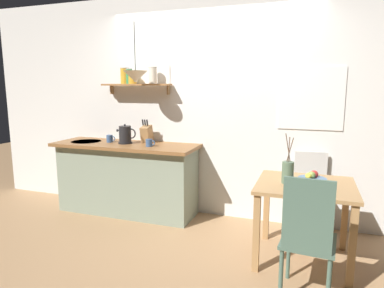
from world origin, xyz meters
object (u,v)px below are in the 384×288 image
at_px(coffee_mug_spare, 149,143).
at_px(electric_kettle, 125,135).
at_px(twig_vase, 288,172).
at_px(dining_chair_far, 310,189).
at_px(fruit_bowl, 312,180).
at_px(pendant_lamp, 135,76).
at_px(knife_block, 147,134).
at_px(dining_chair_near, 308,235).
at_px(coffee_mug_by_sink, 110,139).
at_px(dining_table, 305,197).

bearing_deg(coffee_mug_spare, electric_kettle, 165.67).
distance_m(electric_kettle, coffee_mug_spare, 0.39).
bearing_deg(twig_vase, dining_chair_far, 72.63).
xyz_separation_m(fruit_bowl, pendant_lamp, (-1.97, 0.44, 0.93)).
bearing_deg(knife_block, coffee_mug_spare, -57.38).
distance_m(dining_chair_near, coffee_mug_spare, 2.15).
height_order(electric_kettle, pendant_lamp, pendant_lamp).
xyz_separation_m(electric_kettle, pendant_lamp, (0.23, -0.12, 0.71)).
distance_m(fruit_bowl, coffee_mug_by_sink, 2.51).
relative_size(twig_vase, pendant_lamp, 0.67).
xyz_separation_m(dining_chair_near, coffee_mug_by_sink, (-2.43, 1.19, 0.42)).
height_order(dining_chair_far, twig_vase, twig_vase).
distance_m(dining_table, dining_chair_far, 0.64).
relative_size(coffee_mug_by_sink, pendant_lamp, 0.18).
height_order(dining_chair_near, dining_chair_far, dining_chair_near).
distance_m(dining_chair_near, dining_chair_far, 1.28).
distance_m(electric_kettle, coffee_mug_by_sink, 0.24).
distance_m(twig_vase, knife_block, 1.92).
bearing_deg(dining_table, electric_kettle, 166.24).
distance_m(fruit_bowl, coffee_mug_spare, 1.89).
distance_m(coffee_mug_by_sink, coffee_mug_spare, 0.62).
bearing_deg(coffee_mug_spare, fruit_bowl, -14.19).
xyz_separation_m(knife_block, coffee_mug_by_sink, (-0.45, -0.14, -0.07)).
relative_size(dining_chair_far, pendant_lamp, 1.33).
height_order(dining_chair_far, coffee_mug_spare, coffee_mug_spare).
height_order(dining_chair_far, electric_kettle, electric_kettle).
distance_m(fruit_bowl, knife_block, 2.12).
relative_size(coffee_mug_spare, pendant_lamp, 0.18).
xyz_separation_m(fruit_bowl, coffee_mug_spare, (-1.83, 0.46, 0.16)).
xyz_separation_m(coffee_mug_by_sink, coffee_mug_spare, (0.61, -0.11, -0.00)).
distance_m(fruit_bowl, pendant_lamp, 2.23).
bearing_deg(electric_kettle, dining_table, -13.76).
distance_m(twig_vase, pendant_lamp, 2.02).
relative_size(dining_chair_near, coffee_mug_by_sink, 8.10).
height_order(dining_chair_near, knife_block, knife_block).
xyz_separation_m(electric_kettle, coffee_mug_by_sink, (-0.24, 0.02, -0.06)).
xyz_separation_m(dining_table, dining_chair_far, (0.05, 0.63, -0.10)).
bearing_deg(dining_table, coffee_mug_by_sink, 167.16).
distance_m(dining_table, dining_chair_near, 0.65).
height_order(dining_chair_near, fruit_bowl, dining_chair_near).
xyz_separation_m(dining_table, coffee_mug_by_sink, (-2.39, 0.54, 0.33)).
bearing_deg(twig_vase, dining_chair_near, -72.13).
xyz_separation_m(dining_chair_far, coffee_mug_by_sink, (-2.44, -0.09, 0.44)).
bearing_deg(coffee_mug_spare, dining_chair_far, 6.33).
bearing_deg(pendant_lamp, coffee_mug_by_sink, 163.90).
bearing_deg(electric_kettle, knife_block, 35.31).
bearing_deg(dining_table, fruit_bowl, -31.31).
height_order(dining_chair_far, pendant_lamp, pendant_lamp).
bearing_deg(coffee_mug_by_sink, coffee_mug_spare, -10.49).
xyz_separation_m(twig_vase, pendant_lamp, (-1.76, 0.44, 0.88)).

